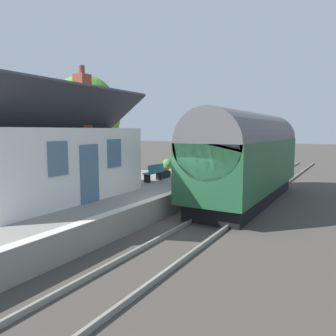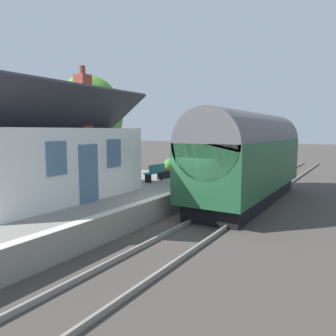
% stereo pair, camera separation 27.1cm
% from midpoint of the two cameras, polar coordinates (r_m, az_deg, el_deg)
% --- Properties ---
extents(ground_plane, '(160.00, 160.00, 0.00)m').
position_cam_midpoint_polar(ground_plane, '(12.70, 2.91, -9.27)').
color(ground_plane, '#423D38').
extents(platform, '(32.00, 5.97, 0.87)m').
position_cam_midpoint_polar(platform, '(14.79, -11.03, -5.38)').
color(platform, gray).
rests_on(platform, ground).
extents(platform_edge_coping, '(32.00, 0.36, 0.02)m').
position_cam_midpoint_polar(platform_edge_coping, '(13.06, -1.69, -4.87)').
color(platform_edge_coping, beige).
rests_on(platform_edge_coping, platform).
extents(rail_near, '(52.00, 0.08, 0.14)m').
position_cam_midpoint_polar(rail_near, '(12.06, 9.89, -9.88)').
color(rail_near, gray).
rests_on(rail_near, ground).
extents(rail_far, '(52.00, 0.08, 0.14)m').
position_cam_midpoint_polar(rail_far, '(12.60, 3.65, -9.07)').
color(rail_far, gray).
rests_on(rail_far, ground).
extents(train, '(10.27, 2.73, 4.32)m').
position_cam_midpoint_polar(train, '(16.16, 13.19, 1.97)').
color(train, black).
rests_on(train, ground).
extents(station_building, '(7.25, 4.16, 5.30)m').
position_cam_midpoint_polar(station_building, '(13.41, -20.53, 1.36)').
color(station_building, white).
rests_on(station_building, platform).
extents(bench_near_building, '(1.41, 0.45, 0.88)m').
position_cam_midpoint_polar(bench_near_building, '(20.32, 3.58, 0.56)').
color(bench_near_building, '#26727F').
rests_on(bench_near_building, platform).
extents(bench_platform_end, '(1.40, 0.44, 0.88)m').
position_cam_midpoint_polar(bench_platform_end, '(16.74, -2.87, -0.72)').
color(bench_platform_end, '#26727F').
rests_on(bench_platform_end, platform).
extents(planter_under_sign, '(0.69, 0.69, 0.97)m').
position_cam_midpoint_polar(planter_under_sign, '(23.84, 5.57, 1.48)').
color(planter_under_sign, black).
rests_on(planter_under_sign, platform).
extents(planter_edge_far, '(0.87, 0.32, 0.62)m').
position_cam_midpoint_polar(planter_edge_far, '(18.01, -1.07, -0.77)').
color(planter_edge_far, black).
rests_on(planter_edge_far, platform).
extents(planter_by_door, '(0.51, 0.51, 0.87)m').
position_cam_midpoint_polar(planter_by_door, '(18.36, 4.05, -0.22)').
color(planter_by_door, gray).
rests_on(planter_by_door, platform).
extents(planter_edge_near, '(0.53, 0.53, 0.80)m').
position_cam_midpoint_polar(planter_edge_near, '(15.96, 1.76, -1.22)').
color(planter_edge_near, black).
rests_on(planter_edge_near, platform).
extents(planter_corner_building, '(0.62, 0.62, 0.95)m').
position_cam_midpoint_polar(planter_corner_building, '(19.21, -0.49, 0.29)').
color(planter_corner_building, gray).
rests_on(planter_corner_building, platform).
extents(lamp_post_platform, '(0.32, 0.50, 3.68)m').
position_cam_midpoint_polar(lamp_post_platform, '(17.16, 5.04, 6.46)').
color(lamp_post_platform, black).
rests_on(lamp_post_platform, platform).
extents(station_sign_board, '(0.96, 0.06, 1.57)m').
position_cam_midpoint_polar(station_sign_board, '(17.99, 5.36, 2.05)').
color(station_sign_board, black).
rests_on(station_sign_board, platform).
extents(tree_distant, '(4.91, 4.72, 7.24)m').
position_cam_midpoint_polar(tree_distant, '(23.63, -14.52, 8.88)').
color(tree_distant, '#4C3828').
rests_on(tree_distant, ground).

